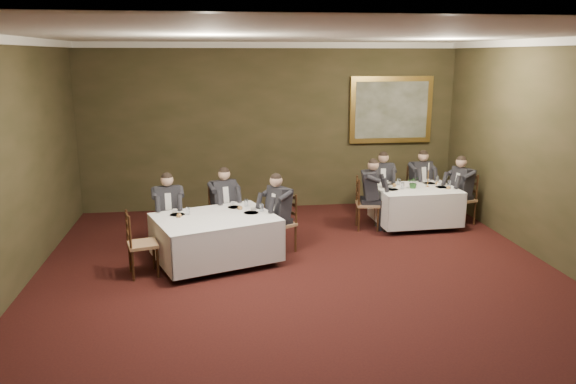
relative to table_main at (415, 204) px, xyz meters
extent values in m
plane|color=black|center=(-2.60, -3.20, -0.45)|extent=(10.00, 10.00, 0.00)
cube|color=silver|center=(-2.60, -3.20, 3.05)|extent=(8.00, 10.00, 0.10)
cube|color=#2D2B16|center=(-2.60, 1.80, 1.30)|extent=(8.00, 0.10, 3.50)
cube|color=white|center=(-2.60, 1.75, 2.99)|extent=(8.00, 0.10, 0.12)
cube|color=black|center=(0.00, 0.00, 0.28)|extent=(1.52, 1.17, 0.04)
cube|color=white|center=(0.00, 0.00, 0.31)|extent=(1.58, 1.23, 0.02)
cube|color=white|center=(0.00, 0.00, -0.02)|extent=(1.60, 1.25, 0.65)
cube|color=black|center=(-3.85, -1.47, 0.28)|extent=(2.09, 1.82, 0.04)
cube|color=white|center=(-3.85, -1.47, 0.31)|extent=(2.17, 1.90, 0.02)
cube|color=white|center=(-3.85, -1.47, -0.02)|extent=(2.19, 1.92, 0.65)
cube|color=#946E4B|center=(-0.45, 0.76, 0.04)|extent=(0.49, 0.48, 0.05)
cube|color=black|center=(-0.42, 0.95, 0.28)|extent=(0.38, 0.08, 0.54)
cube|color=black|center=(-0.45, 0.76, 0.41)|extent=(0.46, 0.37, 0.55)
sphere|color=tan|center=(-0.45, 0.76, 0.79)|extent=(0.24, 0.24, 0.21)
cube|color=#946E4B|center=(0.38, 0.80, 0.04)|extent=(0.50, 0.48, 0.05)
cube|color=black|center=(0.35, 0.98, 0.28)|extent=(0.38, 0.09, 0.54)
cube|color=black|center=(0.38, 0.80, 0.41)|extent=(0.46, 0.37, 0.55)
sphere|color=tan|center=(0.38, 0.80, 0.79)|extent=(0.24, 0.24, 0.21)
cube|color=#946E4B|center=(-0.96, -0.04, 0.04)|extent=(0.48, 0.50, 0.05)
cube|color=black|center=(-1.15, -0.01, 0.28)|extent=(0.09, 0.38, 0.54)
cube|color=black|center=(-0.96, -0.04, 0.41)|extent=(0.37, 0.46, 0.55)
sphere|color=tan|center=(-0.96, -0.04, 0.79)|extent=(0.24, 0.24, 0.21)
cube|color=#946E4B|center=(0.96, 0.04, 0.04)|extent=(0.53, 0.54, 0.05)
cube|color=black|center=(1.14, 0.10, 0.28)|extent=(0.14, 0.37, 0.54)
cube|color=black|center=(0.96, 0.04, 0.41)|extent=(0.42, 0.49, 0.55)
sphere|color=tan|center=(0.96, 0.04, 0.79)|extent=(0.26, 0.26, 0.21)
cube|color=#946E4B|center=(-4.63, -0.75, 0.04)|extent=(0.49, 0.47, 0.05)
cube|color=black|center=(-4.65, -0.56, 0.28)|extent=(0.38, 0.08, 0.54)
cube|color=black|center=(-4.63, -0.75, 0.41)|extent=(0.45, 0.36, 0.55)
sphere|color=tan|center=(-4.63, -0.75, 0.79)|extent=(0.23, 0.23, 0.21)
cube|color=#946E4B|center=(-3.70, -0.43, 0.04)|extent=(0.55, 0.54, 0.05)
cube|color=black|center=(-3.76, -0.25, 0.28)|extent=(0.37, 0.15, 0.54)
cube|color=black|center=(-3.70, -0.43, 0.41)|extent=(0.50, 0.43, 0.55)
sphere|color=tan|center=(-3.70, -0.43, 0.79)|extent=(0.27, 0.27, 0.21)
cube|color=#946E4B|center=(-2.77, -1.09, 0.04)|extent=(0.58, 0.59, 0.05)
cube|color=black|center=(-2.60, -0.99, 0.28)|extent=(0.22, 0.34, 0.54)
cube|color=black|center=(-2.77, -1.09, 0.41)|extent=(0.48, 0.52, 0.55)
sphere|color=tan|center=(-2.77, -1.09, 0.79)|extent=(0.29, 0.29, 0.21)
cube|color=#946E4B|center=(-4.94, -1.85, 0.04)|extent=(0.51, 0.53, 0.05)
cube|color=black|center=(-5.12, -1.90, 0.28)|extent=(0.12, 0.38, 0.54)
imported|color=#2D5926|center=(-0.07, -0.03, 0.44)|extent=(0.28, 0.27, 0.25)
cylinder|color=#AF7835|center=(0.25, 0.05, 0.33)|extent=(0.07, 0.07, 0.02)
cylinder|color=#AF7835|center=(0.25, 0.05, 0.50)|extent=(0.02, 0.02, 0.32)
cylinder|color=white|center=(0.25, 0.05, 0.73)|extent=(0.02, 0.02, 0.14)
cylinder|color=white|center=(-0.43, 0.30, 0.32)|extent=(0.25, 0.25, 0.01)
cylinder|color=white|center=(-0.43, 0.45, 0.35)|extent=(0.08, 0.08, 0.05)
cylinder|color=white|center=(-0.26, 0.30, 0.39)|extent=(0.06, 0.06, 0.14)
cylinder|color=white|center=(-4.45, -1.27, 0.32)|extent=(0.25, 0.25, 0.01)
cylinder|color=white|center=(-4.45, -1.12, 0.35)|extent=(0.08, 0.08, 0.05)
cylinder|color=white|center=(-4.28, -1.27, 0.39)|extent=(0.06, 0.06, 0.14)
cube|color=tan|center=(0.00, 1.74, 1.64)|extent=(1.81, 0.08, 1.43)
cube|color=#42472F|center=(0.00, 1.69, 1.64)|extent=(1.59, 0.01, 1.21)
camera|label=1|loc=(-3.86, -10.04, 2.80)|focal=35.00mm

